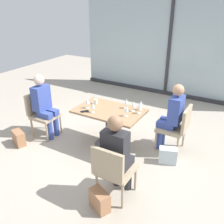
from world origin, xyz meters
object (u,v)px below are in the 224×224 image
cell_phone_on_table (85,111)px  chair_side_end (41,112)px  person_front_right (117,152)px  wine_glass_2 (134,104)px  wine_glass_3 (93,106)px  handbag_1 (168,156)px  wine_glass_0 (141,103)px  handbag_0 (19,138)px  wine_glass_6 (88,101)px  chair_far_right (177,126)px  coffee_cup (96,102)px  dining_table_main (109,120)px  wine_glass_1 (140,107)px  wine_glass_5 (127,109)px  wine_glass_4 (126,102)px  person_side_end (44,103)px  handbag_2 (100,200)px  chair_front_right (113,169)px  person_far_right (172,114)px

cell_phone_on_table → chair_side_end: bearing=-141.1°
person_front_right → wine_glass_2: 1.29m
wine_glass_3 → handbag_1: (1.33, 0.24, -0.72)m
wine_glass_3 → wine_glass_0: bearing=37.2°
handbag_1 → handbag_0: bearing=179.0°
wine_glass_6 → handbag_0: (-1.12, -0.73, -0.72)m
chair_far_right → coffee_cup: bearing=-167.2°
chair_side_end → wine_glass_6: wine_glass_6 is taller
wine_glass_3 → coffee_cup: (-0.18, 0.35, -0.09)m
chair_far_right → wine_glass_6: size_ratio=4.70×
dining_table_main → handbag_1: (1.14, 0.01, -0.39)m
wine_glass_1 → handbag_0: wine_glass_1 is taller
wine_glass_5 → wine_glass_2: bearing=86.7°
chair_far_right → wine_glass_4: size_ratio=4.70×
person_side_end → handbag_2: person_side_end is taller
person_side_end → wine_glass_1: 1.88m
wine_glass_6 → handbag_0: 1.52m
handbag_1 → handbag_2: size_ratio=1.00×
wine_glass_4 → dining_table_main: bearing=-135.6°
chair_side_end → wine_glass_3: 1.26m
wine_glass_0 → handbag_1: size_ratio=0.62×
handbag_0 → handbag_1: size_ratio=1.00×
chair_front_right → cell_phone_on_table: size_ratio=6.04×
person_side_end → person_far_right: same height
person_far_right → wine_glass_3: size_ratio=6.81×
wine_glass_1 → wine_glass_6: bearing=-164.0°
dining_table_main → wine_glass_1: wine_glass_1 is taller
person_far_right → person_front_right: size_ratio=1.00×
wine_glass_1 → handbag_0: bearing=-154.0°
dining_table_main → person_front_right: (0.75, -1.06, 0.17)m
coffee_cup → cell_phone_on_table: size_ratio=0.62×
chair_side_end → wine_glass_2: (1.79, 0.48, 0.37)m
wine_glass_4 → coffee_cup: size_ratio=2.06×
chair_front_right → wine_glass_6: size_ratio=4.70×
chair_far_right → wine_glass_4: (-0.90, -0.23, 0.37)m
handbag_1 → handbag_2: 1.50m
chair_side_end → chair_front_right: bearing=-21.8°
person_front_right → wine_glass_5: size_ratio=6.81×
handbag_2 → dining_table_main: bearing=140.6°
cell_phone_on_table → wine_glass_0: bearing=71.0°
chair_far_right → handbag_2: chair_far_right is taller
wine_glass_5 → wine_glass_1: bearing=53.9°
chair_front_right → wine_glass_6: wine_glass_6 is taller
person_side_end → wine_glass_1: person_side_end is taller
wine_glass_6 → wine_glass_5: bearing=4.1°
dining_table_main → person_front_right: size_ratio=0.97×
person_side_end → wine_glass_0: size_ratio=6.81×
chair_side_end → wine_glass_2: 1.89m
dining_table_main → coffee_cup: size_ratio=13.55×
dining_table_main → wine_glass_3: 0.45m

